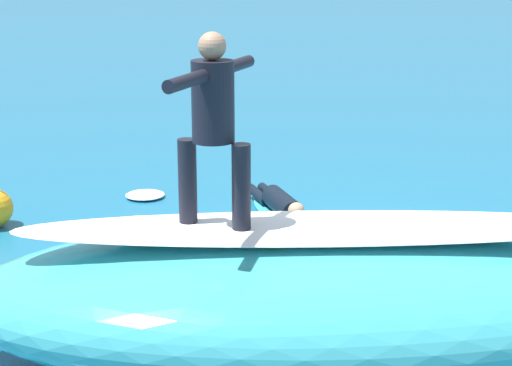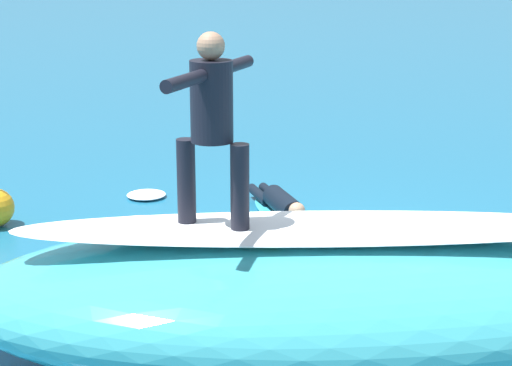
{
  "view_description": "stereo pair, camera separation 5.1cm",
  "coord_description": "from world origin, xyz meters",
  "px_view_note": "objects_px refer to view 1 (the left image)",
  "views": [
    {
      "loc": [
        -0.1,
        9.37,
        3.6
      ],
      "look_at": [
        0.9,
        0.45,
        1.08
      ],
      "focal_mm": 59.67,
      "sensor_mm": 36.0,
      "label": 1
    },
    {
      "loc": [
        -0.15,
        9.37,
        3.6
      ],
      "look_at": [
        0.9,
        0.45,
        1.08
      ],
      "focal_mm": 59.67,
      "sensor_mm": 36.0,
      "label": 2
    }
  ],
  "objects_px": {
    "surfer_riding": "(213,116)",
    "surfboard_paddling": "(282,217)",
    "surfboard_riding": "(215,230)",
    "surfer_paddling": "(279,202)"
  },
  "relations": [
    {
      "from": "surfboard_riding",
      "to": "surfer_paddling",
      "type": "distance_m",
      "value": 4.33
    },
    {
      "from": "surfer_riding",
      "to": "surfboard_paddling",
      "type": "height_order",
      "value": "surfer_riding"
    },
    {
      "from": "surfboard_paddling",
      "to": "surfboard_riding",
      "type": "bearing_deg",
      "value": -28.13
    },
    {
      "from": "surfboard_riding",
      "to": "surfer_paddling",
      "type": "height_order",
      "value": "surfboard_riding"
    },
    {
      "from": "surfer_paddling",
      "to": "surfer_riding",
      "type": "bearing_deg",
      "value": -27.26
    },
    {
      "from": "surfboard_riding",
      "to": "surfboard_paddling",
      "type": "xyz_separation_m",
      "value": [
        -0.26,
        -4.08,
        -1.18
      ]
    },
    {
      "from": "surfboard_riding",
      "to": "surfer_paddling",
      "type": "relative_size",
      "value": 1.07
    },
    {
      "from": "surfboard_paddling",
      "to": "surfer_paddling",
      "type": "distance_m",
      "value": 0.22
    },
    {
      "from": "surfer_riding",
      "to": "surfer_paddling",
      "type": "relative_size",
      "value": 0.98
    },
    {
      "from": "surfboard_paddling",
      "to": "surfer_paddling",
      "type": "xyz_separation_m",
      "value": [
        0.06,
        -0.12,
        0.17
      ]
    }
  ]
}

